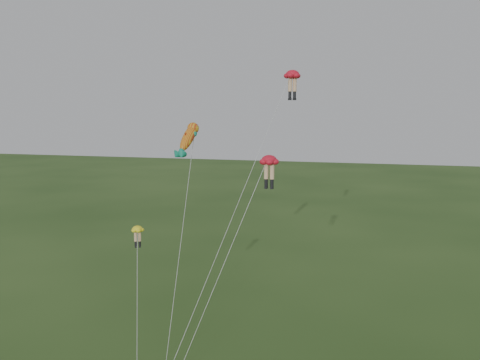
# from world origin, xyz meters

# --- Properties ---
(legs_kite_red_high) EXTENTS (6.88, 13.08, 20.63)m
(legs_kite_red_high) POSITION_xyz_m (5.60, 9.79, 19.69)
(legs_kite_red_high) COLOR red
(legs_kite_red_high) RESTS_ON ground
(legs_kite_red_mid) EXTENTS (6.09, 4.62, 14.76)m
(legs_kite_red_mid) POSITION_xyz_m (5.54, 2.60, 13.96)
(legs_kite_red_mid) COLOR red
(legs_kite_red_mid) RESTS_ON ground
(legs_kite_yellow) EXTENTS (2.57, 5.01, 9.77)m
(legs_kite_yellow) POSITION_xyz_m (-3.25, 1.55, 8.92)
(legs_kite_yellow) COLOR yellow
(legs_kite_yellow) RESTS_ON ground
(fish_kite) EXTENTS (1.35, 6.66, 16.97)m
(fish_kite) POSITION_xyz_m (-0.83, 5.11, 15.60)
(fish_kite) COLOR gold
(fish_kite) RESTS_ON ground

